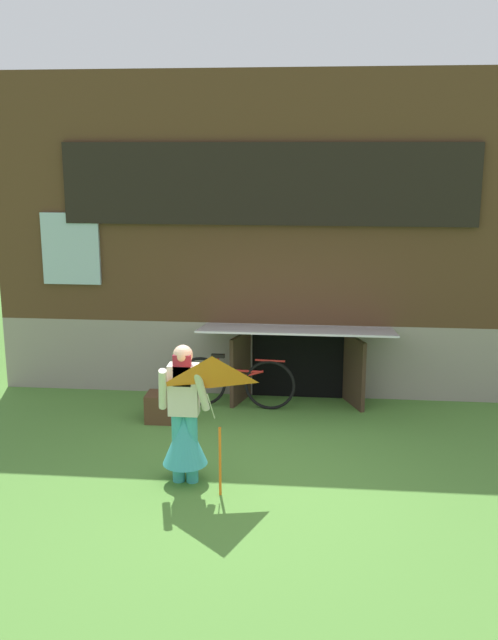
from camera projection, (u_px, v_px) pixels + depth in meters
name	position (u px, v px, depth m)	size (l,w,h in m)	color
ground_plane	(247.00, 480.00, 8.51)	(60.00, 60.00, 0.00)	#4C7F33
log_house	(278.00, 222.00, 13.45)	(8.42, 6.50, 4.89)	gray
person	(184.00, 425.00, 8.32)	(0.61, 0.53, 1.64)	teal
kite	(213.00, 391.00, 7.66)	(0.90, 0.88, 1.58)	orange
bicycle_red	(235.00, 382.00, 10.79)	(1.79, 0.16, 0.81)	black
wooden_crate	(163.00, 407.00, 10.31)	(0.46, 0.39, 0.41)	#4C331E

